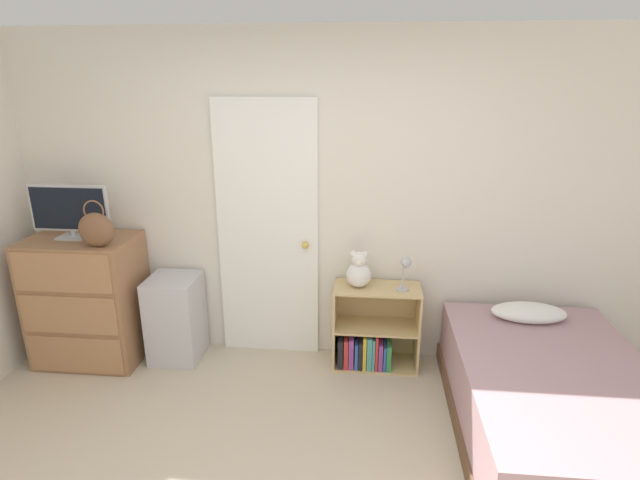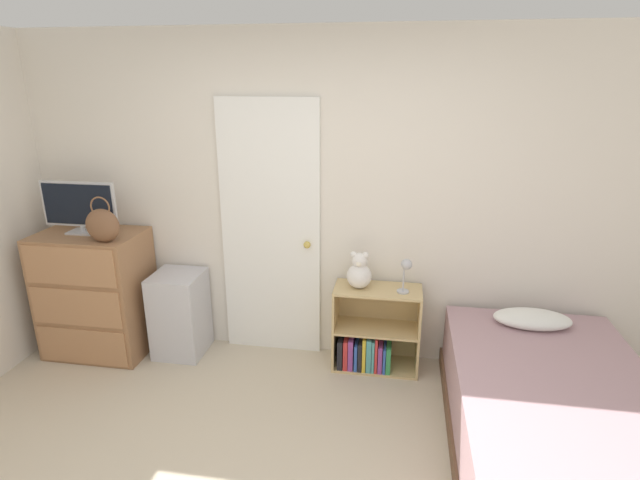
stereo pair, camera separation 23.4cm
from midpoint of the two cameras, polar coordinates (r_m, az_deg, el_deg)
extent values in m
cube|color=silver|center=(3.87, -2.21, 4.37)|extent=(10.00, 0.06, 2.55)
cube|color=white|center=(3.95, -7.67, 0.83)|extent=(0.79, 0.04, 2.06)
sphere|color=gold|center=(3.88, -3.43, -0.61)|extent=(0.06, 0.06, 0.06)
cube|color=#996B47|center=(4.44, -26.35, -6.13)|extent=(0.81, 0.54, 1.02)
cube|color=#AB774F|center=(4.38, -27.58, -11.60)|extent=(0.74, 0.01, 0.30)
cube|color=#AB774F|center=(4.23, -28.25, -7.60)|extent=(0.74, 0.01, 0.30)
cube|color=#AB774F|center=(4.11, -28.95, -3.33)|extent=(0.74, 0.01, 0.30)
cube|color=#B7B7BC|center=(4.31, -27.73, 0.33)|extent=(0.21, 0.16, 0.02)
cylinder|color=#B7B7BC|center=(4.30, -27.78, 0.68)|extent=(0.04, 0.04, 0.04)
cube|color=#B7B7BC|center=(4.25, -28.17, 3.21)|extent=(0.61, 0.02, 0.35)
cube|color=black|center=(4.24, -28.28, 3.16)|extent=(0.58, 0.01, 0.32)
ellipsoid|color=brown|center=(3.97, -25.76, 1.04)|extent=(0.26, 0.14, 0.25)
torus|color=brown|center=(3.93, -26.04, 3.01)|extent=(0.16, 0.01, 0.16)
cube|color=silver|center=(4.26, -17.69, -8.51)|extent=(0.39, 0.40, 0.70)
cube|color=tan|center=(3.99, 0.02, -9.65)|extent=(0.02, 0.32, 0.67)
cube|color=tan|center=(3.99, 9.42, -9.94)|extent=(0.02, 0.32, 0.67)
cube|color=tan|center=(4.14, 4.60, -13.80)|extent=(0.63, 0.32, 0.02)
cube|color=tan|center=(3.98, 4.71, -9.83)|extent=(0.63, 0.32, 0.02)
cube|color=tan|center=(3.83, 4.84, -5.54)|extent=(0.63, 0.32, 0.02)
cube|color=tan|center=(4.11, 4.76, -8.81)|extent=(0.66, 0.01, 0.67)
cube|color=black|center=(4.04, 0.72, -12.44)|extent=(0.04, 0.20, 0.24)
cube|color=red|center=(4.03, 1.33, -12.54)|extent=(0.03, 0.18, 0.24)
cube|color=#8C3F8C|center=(4.06, 1.95, -12.19)|extent=(0.04, 0.26, 0.26)
cube|color=#3359B2|center=(4.05, 2.52, -12.56)|extent=(0.02, 0.23, 0.22)
cube|color=black|center=(4.04, 2.98, -12.52)|extent=(0.03, 0.22, 0.23)
cube|color=gold|center=(4.01, 3.43, -12.42)|extent=(0.03, 0.18, 0.28)
cube|color=teal|center=(4.02, 3.97, -12.43)|extent=(0.04, 0.19, 0.27)
cube|color=teal|center=(4.05, 4.46, -12.23)|extent=(0.02, 0.26, 0.26)
cube|color=red|center=(4.01, 4.79, -12.37)|extent=(0.02, 0.18, 0.29)
cube|color=#8C3F8C|center=(4.04, 5.23, -12.67)|extent=(0.03, 0.22, 0.22)
cube|color=#3359B2|center=(4.06, 5.69, -12.70)|extent=(0.02, 0.25, 0.21)
cube|color=#338C4C|center=(4.05, 6.15, -12.67)|extent=(0.03, 0.24, 0.21)
sphere|color=silver|center=(3.80, 2.68, -4.03)|extent=(0.19, 0.19, 0.19)
sphere|color=silver|center=(3.75, 2.70, -2.26)|extent=(0.12, 0.12, 0.12)
sphere|color=silver|center=(3.71, 2.66, -2.66)|extent=(0.04, 0.04, 0.04)
sphere|color=silver|center=(3.74, 2.04, -1.60)|extent=(0.05, 0.05, 0.05)
sphere|color=silver|center=(3.73, 3.39, -1.65)|extent=(0.05, 0.05, 0.05)
cylinder|color=#B2B2B7|center=(3.80, 7.65, -5.60)|extent=(0.09, 0.09, 0.01)
cylinder|color=#B2B2B7|center=(3.76, 7.71, -4.19)|extent=(0.01, 0.01, 0.19)
sphere|color=#B2B2B7|center=(3.71, 8.05, -2.55)|extent=(0.08, 0.08, 0.08)
cube|color=brown|center=(3.65, 23.02, -19.38)|extent=(1.19, 1.84, 0.12)
cube|color=#B28C93|center=(3.51, 23.55, -16.06)|extent=(1.15, 1.79, 0.39)
ellipsoid|color=white|center=(3.94, 21.18, -7.75)|extent=(0.54, 0.28, 0.12)
camera|label=1|loc=(0.12, -91.84, -0.61)|focal=28.00mm
camera|label=2|loc=(0.12, 88.16, 0.61)|focal=28.00mm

